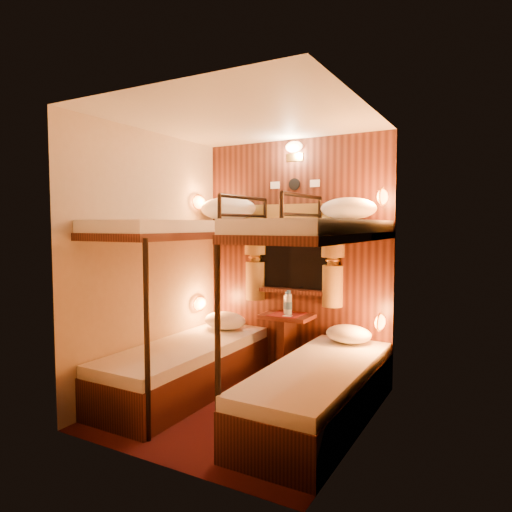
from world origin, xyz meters
The scene contains 22 objects.
floor centered at (0.00, 0.00, 0.00)m, with size 2.10×2.10×0.00m, color #3C1011.
ceiling centered at (0.00, 0.00, 2.40)m, with size 2.10×2.10×0.00m, color silver.
wall_back centered at (0.00, 1.05, 1.20)m, with size 2.40×2.40×0.00m, color #C6B293.
wall_front centered at (0.00, -1.05, 1.20)m, with size 2.40×2.40×0.00m, color #C6B293.
wall_left centered at (-1.00, 0.00, 1.20)m, with size 2.40×2.40×0.00m, color #C6B293.
wall_right centered at (1.00, 0.00, 1.20)m, with size 2.40×2.40×0.00m, color #C6B293.
back_panel centered at (0.00, 1.04, 1.20)m, with size 2.00×0.03×2.40m, color black.
bunk_left centered at (-0.65, 0.07, 0.56)m, with size 0.72×1.90×1.82m.
bunk_right centered at (0.65, 0.07, 0.56)m, with size 0.72×1.90×1.82m.
window centered at (0.00, 1.00, 1.18)m, with size 1.00×0.12×0.79m.
curtains centered at (0.00, 0.97, 1.26)m, with size 1.10×0.22×1.00m.
back_fixtures centered at (0.00, 1.00, 2.25)m, with size 0.54×0.09×0.48m.
reading_lamps centered at (0.00, 0.70, 1.24)m, with size 2.00×0.20×1.25m.
table centered at (0.00, 0.85, 0.41)m, with size 0.50×0.34×0.66m.
bottle_left centered at (-0.01, 0.87, 0.75)m, with size 0.06×0.06×0.22m.
bottle_right centered at (0.02, 0.84, 0.76)m, with size 0.07×0.07×0.25m.
sachet_a centered at (0.05, 0.76, 0.65)m, with size 0.09×0.07×0.01m, color silver.
sachet_b centered at (0.10, 0.83, 0.65)m, with size 0.07×0.05×0.00m, color silver.
pillow_lower_left centered at (-0.65, 0.72, 0.55)m, with size 0.46×0.33×0.18m, color white.
pillow_lower_right centered at (0.65, 0.80, 0.54)m, with size 0.42×0.30×0.17m, color white.
pillow_upper_left centered at (-0.65, 0.79, 1.71)m, with size 0.62×0.44×0.24m, color white.
pillow_upper_right centered at (0.65, 0.74, 1.69)m, with size 0.51×0.36×0.20m, color white.
Camera 1 is at (1.91, -3.22, 1.54)m, focal length 32.00 mm.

